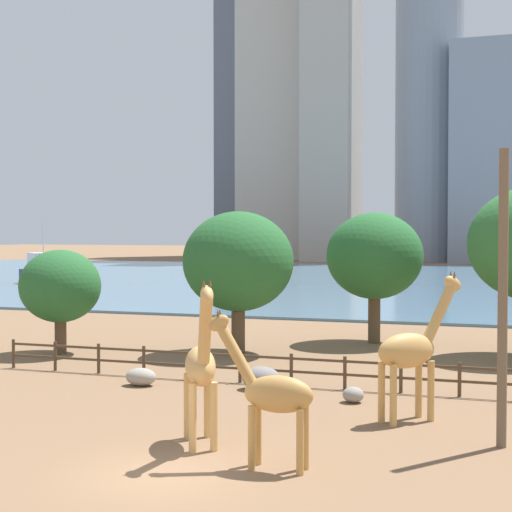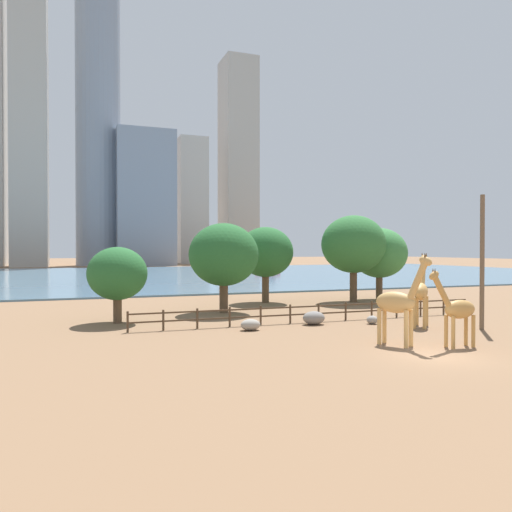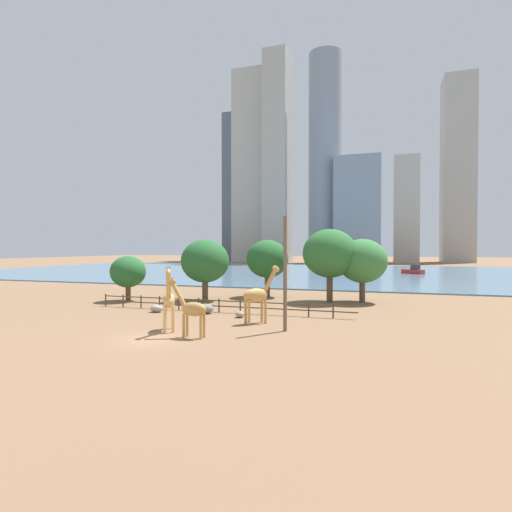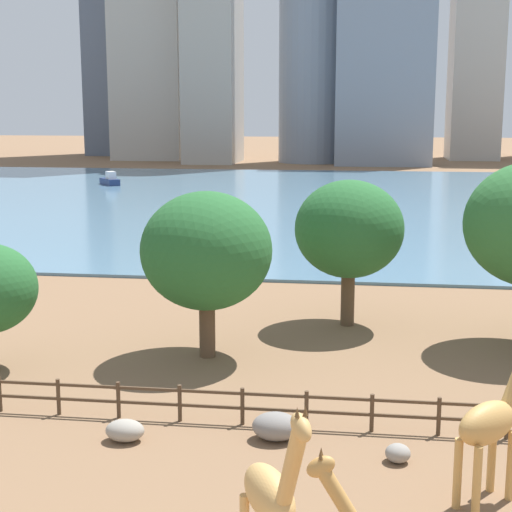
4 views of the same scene
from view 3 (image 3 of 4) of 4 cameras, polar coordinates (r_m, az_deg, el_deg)
name	(u,v)px [view 3 (image 3 of 4)]	position (r m, az deg, el deg)	size (l,w,h in m)	color
ground_plane	(322,272)	(104.61, 9.46, -2.26)	(400.00, 400.00, 0.00)	brown
harbor_water	(321,272)	(101.64, 9.21, -2.30)	(180.00, 86.00, 0.20)	slate
giraffe_tall	(192,309)	(28.01, -9.19, -7.48)	(2.94, 0.75, 4.13)	#C18C47
giraffe_companion	(258,295)	(32.74, 0.26, -5.60)	(2.82, 2.92, 4.87)	tan
giraffe_young	(169,300)	(30.44, -12.33, -6.19)	(2.03, 3.03, 4.92)	tan
utility_pole	(285,274)	(29.60, 4.18, -2.54)	(0.28, 0.28, 8.54)	brown
boulder_near_fence	(157,308)	(39.84, -14.02, -7.28)	(1.27, 0.95, 0.71)	gray
boulder_by_pole	(206,309)	(38.22, -7.22, -7.47)	(1.54, 1.21, 0.91)	gray
boulder_small	(240,314)	(35.76, -2.31, -8.33)	(0.77, 0.76, 0.57)	gray
enclosure_fence	(214,304)	(38.97, -5.96, -6.84)	(26.12, 0.14, 1.30)	#4C3826
tree_left_large	(330,254)	(46.21, 10.50, 0.35)	(6.16, 6.16, 8.34)	brown
tree_center_broad	(128,272)	(48.76, -17.82, -2.18)	(4.07, 4.07, 5.25)	brown
tree_right_tall	(267,259)	(50.30, 1.63, -0.44)	(5.30, 5.30, 7.20)	brown
tree_left_small	(362,261)	(46.84, 14.96, -0.71)	(5.55, 5.55, 7.21)	brown
tree_right_small	(205,261)	(46.90, -7.29, -0.74)	(5.59, 5.59, 7.18)	brown
boat_ferry	(413,271)	(99.58, 21.57, -1.95)	(5.08, 4.42, 2.20)	#B22D28
boat_sailboat	(222,265)	(123.70, -4.92, -1.34)	(3.77, 4.30, 1.86)	navy
boat_tug	(131,268)	(99.18, -17.37, -1.68)	(8.01, 7.13, 7.14)	navy
skyline_tower_needle	(325,159)	(172.19, 9.82, 13.52)	(13.45, 13.45, 86.25)	gray
skyline_block_central	(239,188)	(200.28, -2.40, 9.68)	(13.56, 12.60, 71.81)	slate
skyline_tower_glass	(458,170)	(195.48, 26.87, 10.86)	(12.58, 14.55, 79.18)	#ADA89E
skyline_block_left	(357,211)	(161.38, 14.29, 6.31)	(17.64, 10.74, 41.63)	gray
skyline_block_right	(406,210)	(180.64, 20.65, 6.16)	(9.96, 12.69, 44.42)	#B7B2A8
skyline_tower_short	(278,159)	(172.80, 3.15, 13.65)	(9.80, 15.08, 87.24)	#ADA89E
skyline_block_wide	(252,168)	(185.29, -0.55, 12.42)	(14.38, 15.63, 84.85)	#B7B2A8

